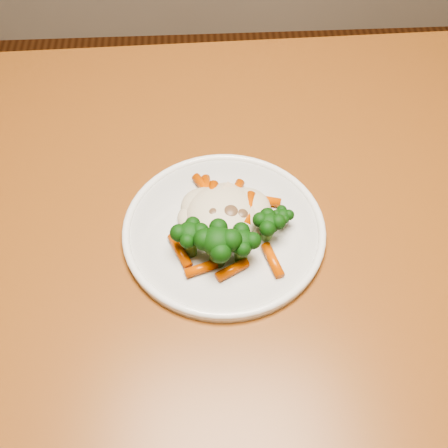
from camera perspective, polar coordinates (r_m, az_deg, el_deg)
The scene contains 3 objects.
dining_table at distance 0.79m, azimuth -4.68°, elevation -5.50°, with size 1.25×0.85×0.75m.
plate at distance 0.71m, azimuth -0.00°, elevation -0.71°, with size 0.25×0.25×0.01m, color white.
meal at distance 0.68m, azimuth 0.14°, elevation -0.20°, with size 0.16×0.17×0.05m.
Camera 1 is at (0.21, -0.47, 1.32)m, focal length 45.00 mm.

